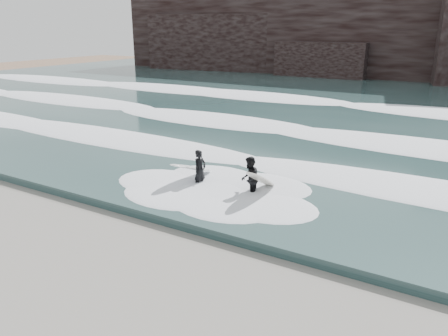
% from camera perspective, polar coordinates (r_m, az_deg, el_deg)
% --- Properties ---
extents(ground, '(120.00, 120.00, 0.00)m').
position_cam_1_polar(ground, '(11.44, -18.76, -12.49)').
color(ground, brown).
rests_on(ground, ground).
extents(sea, '(90.00, 52.00, 0.30)m').
position_cam_1_polar(sea, '(36.44, 18.08, 8.54)').
color(sea, '#284141').
rests_on(sea, ground).
extents(headland, '(70.00, 9.00, 10.00)m').
position_cam_1_polar(headland, '(52.75, 23.04, 16.03)').
color(headland, black).
rests_on(headland, ground).
extents(foam_near, '(60.00, 3.20, 0.20)m').
position_cam_1_polar(foam_near, '(17.85, 3.19, 0.99)').
color(foam_near, white).
rests_on(foam_near, sea).
extents(foam_mid, '(60.00, 4.00, 0.24)m').
position_cam_1_polar(foam_mid, '(24.07, 10.96, 5.24)').
color(foam_mid, white).
rests_on(foam_mid, sea).
extents(foam_far, '(60.00, 4.80, 0.30)m').
position_cam_1_polar(foam_far, '(32.54, 16.49, 8.18)').
color(foam_far, white).
rests_on(foam_far, sea).
extents(surfer_left, '(1.03, 2.26, 1.51)m').
position_cam_1_polar(surfer_left, '(15.56, -3.57, -0.20)').
color(surfer_left, black).
rests_on(surfer_left, ground).
extents(surfer_right, '(1.16, 2.03, 1.53)m').
position_cam_1_polar(surfer_right, '(14.57, 3.63, -1.45)').
color(surfer_right, black).
rests_on(surfer_right, ground).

